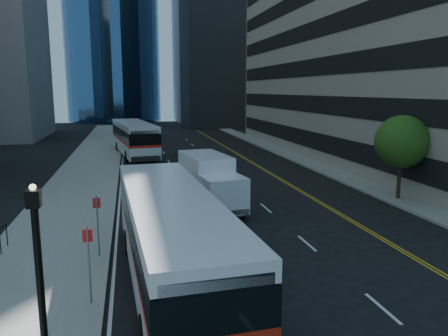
# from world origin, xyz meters

# --- Properties ---
(ground) EXTENTS (160.00, 160.00, 0.00)m
(ground) POSITION_xyz_m (0.00, 0.00, 0.00)
(ground) COLOR black
(ground) RESTS_ON ground
(sidewalk_west) EXTENTS (5.00, 90.00, 0.15)m
(sidewalk_west) POSITION_xyz_m (-10.50, 25.00, 0.07)
(sidewalk_west) COLOR gray
(sidewalk_west) RESTS_ON ground
(sidewalk_east) EXTENTS (2.00, 90.00, 0.15)m
(sidewalk_east) POSITION_xyz_m (9.00, 25.00, 0.07)
(sidewalk_east) COLOR gray
(sidewalk_east) RESTS_ON ground
(street_tree) EXTENTS (3.20, 3.20, 5.10)m
(street_tree) POSITION_xyz_m (9.00, 8.00, 3.64)
(street_tree) COLOR #332114
(street_tree) RESTS_ON sidewalk_east
(lamp_post) EXTENTS (0.28, 0.28, 4.56)m
(lamp_post) POSITION_xyz_m (-9.00, -6.00, 2.72)
(lamp_post) COLOR black
(lamp_post) RESTS_ON sidewalk_west
(bus_front) EXTENTS (3.52, 12.82, 3.27)m
(bus_front) POSITION_xyz_m (-5.77, -0.96, 1.79)
(bus_front) COLOR silver
(bus_front) RESTS_ON ground
(bus_rear) EXTENTS (4.68, 13.52, 3.42)m
(bus_rear) POSITION_xyz_m (-6.60, 30.58, 1.87)
(bus_rear) COLOR silver
(bus_rear) RESTS_ON ground
(box_truck) EXTENTS (3.01, 6.56, 3.02)m
(box_truck) POSITION_xyz_m (-2.63, 8.73, 1.60)
(box_truck) COLOR white
(box_truck) RESTS_ON ground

